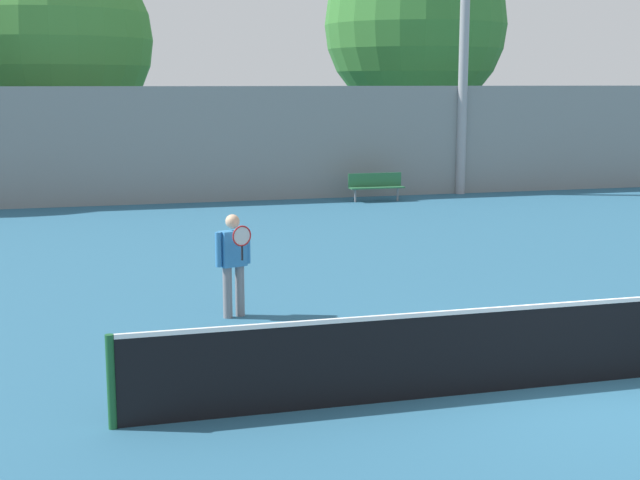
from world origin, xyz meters
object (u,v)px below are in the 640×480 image
object	(u,v)px
tennis_player	(233,259)
tree_dark_dense	(52,40)
bench_courtside_near	(376,184)
light_pole_near_left	(465,1)
tennis_net	(574,342)
tree_green_broad	(415,26)

from	to	relation	value
tennis_player	tree_dark_dense	size ratio (longest dim) A/B	0.19
tennis_player	bench_courtside_near	bearing A→B (deg)	43.27
light_pole_near_left	tree_dark_dense	world-z (taller)	light_pole_near_left
tennis_net	bench_courtside_near	xyz separation A→B (m)	(2.99, 16.20, -0.00)
tennis_player	bench_courtside_near	size ratio (longest dim) A/B	0.95
bench_courtside_near	tree_green_broad	bearing A→B (deg)	59.62
tree_green_broad	light_pole_near_left	bearing A→B (deg)	-92.53
bench_courtside_near	tree_green_broad	xyz separation A→B (m)	(3.39, 5.79, 5.01)
tennis_player	tree_dark_dense	bearing A→B (deg)	79.83
light_pole_near_left	tree_green_broad	xyz separation A→B (m)	(0.21, 4.79, -0.45)
bench_courtside_near	tree_dark_dense	distance (m)	12.02
bench_courtside_near	light_pole_near_left	bearing A→B (deg)	17.50
tennis_net	tennis_player	world-z (taller)	tennis_player
tennis_net	bench_courtside_near	bearing A→B (deg)	79.55
bench_courtside_near	tennis_net	bearing A→B (deg)	-100.45
tennis_net	bench_courtside_near	world-z (taller)	tennis_net
light_pole_near_left	tree_green_broad	bearing A→B (deg)	87.47
tree_dark_dense	tennis_net	bearing A→B (deg)	-74.46
tennis_net	tree_dark_dense	world-z (taller)	tree_dark_dense
tennis_net	tennis_player	size ratio (longest dim) A/B	6.80
tree_dark_dense	bench_courtside_near	bearing A→B (deg)	-34.28
light_pole_near_left	tennis_net	bearing A→B (deg)	-109.73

